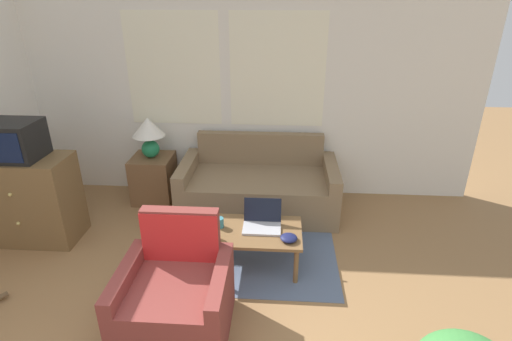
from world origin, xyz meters
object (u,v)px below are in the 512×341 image
table_lamp (149,132)px  coffee_table (253,234)px  television (14,140)px  cup_navy (213,234)px  snack_bowl (289,238)px  couch (259,187)px  cup_yellow (219,223)px  armchair (177,298)px  laptop (262,221)px

table_lamp → coffee_table: table_lamp is taller
television → coffee_table: size_ratio=0.52×
cup_navy → snack_bowl: 0.67m
snack_bowl → couch: bearing=105.2°
cup_yellow → couch: bearing=74.5°
couch → cup_yellow: couch is taller
television → table_lamp: 1.37m
table_lamp → couch: bearing=-5.7°
snack_bowl → armchair: bearing=-141.6°
table_lamp → coffee_table: (1.32, -1.24, -0.54)m
coffee_table → cup_navy: bearing=-154.4°
television → table_lamp: television is taller
cup_yellow → snack_bowl: bearing=-15.6°
laptop → snack_bowl: 0.33m
couch → snack_bowl: (0.34, -1.26, 0.14)m
laptop → cup_navy: bearing=-150.9°
television → laptop: television is taller
cup_navy → snack_bowl: cup_navy is taller
couch → laptop: 1.06m
table_lamp → television: bearing=-136.7°
television → cup_yellow: (1.99, -0.28, -0.66)m
armchair → laptop: bearing=56.0°
coffee_table → cup_navy: cup_navy is taller
couch → armchair: 1.99m
table_lamp → laptop: size_ratio=1.40×
cup_navy → coffee_table: bearing=25.6°
couch → television: (-2.29, -0.80, 0.82)m
coffee_table → cup_yellow: (-0.32, 0.04, 0.09)m
table_lamp → laptop: bearing=-40.0°
armchair → table_lamp: table_lamp is taller
coffee_table → cup_yellow: 0.33m
snack_bowl → table_lamp: bearing=139.9°
couch → cup_navy: couch is taller
television → cup_navy: size_ratio=5.11×
table_lamp → snack_bowl: size_ratio=3.25×
cup_yellow → armchair: bearing=-103.3°
coffee_table → cup_yellow: bearing=173.6°
table_lamp → laptop: (1.40, -1.17, -0.44)m
laptop → snack_bowl: (0.25, -0.21, -0.03)m
table_lamp → laptop: table_lamp is taller
couch → cup_yellow: bearing=-105.5°
couch → television: television is taller
coffee_table → cup_yellow: size_ratio=9.56×
laptop → cup_navy: (-0.42, -0.23, -0.01)m
television → laptop: size_ratio=1.33×
armchair → television: television is taller
laptop → television: bearing=174.1°
couch → coffee_table: couch is taller
television → cup_yellow: bearing=-8.0°
table_lamp → cup_yellow: table_lamp is taller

